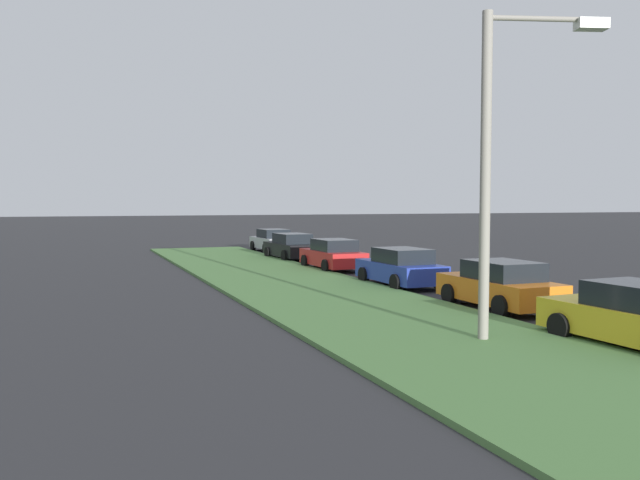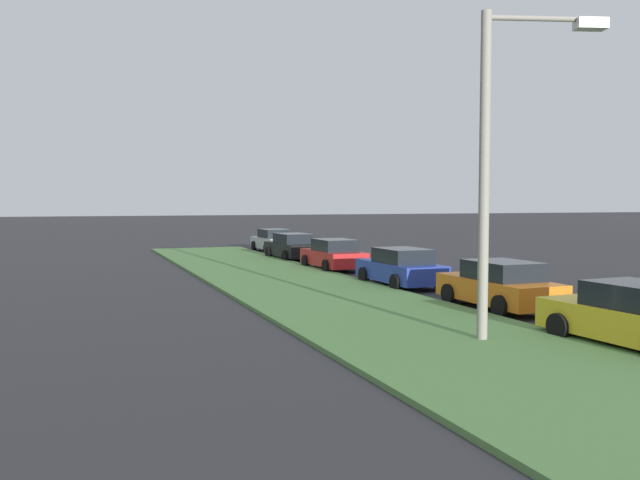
{
  "view_description": "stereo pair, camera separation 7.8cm",
  "coord_description": "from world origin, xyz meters",
  "px_view_note": "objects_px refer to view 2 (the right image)",
  "views": [
    {
      "loc": [
        -4.83,
        15.97,
        3.26
      ],
      "look_at": [
        17.28,
        7.5,
        1.87
      ],
      "focal_mm": 37.08,
      "sensor_mm": 36.0,
      "label": 1
    },
    {
      "loc": [
        -4.86,
        15.9,
        3.26
      ],
      "look_at": [
        17.28,
        7.5,
        1.87
      ],
      "focal_mm": 37.08,
      "sensor_mm": 36.0,
      "label": 2
    }
  ],
  "objects_px": {
    "parked_car_blue": "(401,268)",
    "parked_car_red": "(333,255)",
    "parked_car_black": "(292,247)",
    "parked_car_silver": "(273,241)",
    "parked_car_orange": "(499,286)",
    "streetlight": "(500,151)",
    "parked_car_yellow": "(637,317)"
  },
  "relations": [
    {
      "from": "parked_car_red",
      "to": "parked_car_silver",
      "type": "height_order",
      "value": "same"
    },
    {
      "from": "parked_car_yellow",
      "to": "streetlight",
      "type": "distance_m",
      "value": 4.74
    },
    {
      "from": "parked_car_yellow",
      "to": "streetlight",
      "type": "xyz_separation_m",
      "value": [
        1.53,
        2.57,
        3.67
      ]
    },
    {
      "from": "parked_car_black",
      "to": "parked_car_silver",
      "type": "bearing_deg",
      "value": -10.03
    },
    {
      "from": "parked_car_black",
      "to": "parked_car_silver",
      "type": "relative_size",
      "value": 1.01
    },
    {
      "from": "parked_car_orange",
      "to": "parked_car_black",
      "type": "height_order",
      "value": "same"
    },
    {
      "from": "parked_car_silver",
      "to": "parked_car_yellow",
      "type": "bearing_deg",
      "value": 177.15
    },
    {
      "from": "parked_car_black",
      "to": "streetlight",
      "type": "relative_size",
      "value": 0.59
    },
    {
      "from": "parked_car_red",
      "to": "parked_car_black",
      "type": "xyz_separation_m",
      "value": [
        6.04,
        0.08,
        0.0
      ]
    },
    {
      "from": "parked_car_red",
      "to": "parked_car_blue",
      "type": "bearing_deg",
      "value": -179.73
    },
    {
      "from": "parked_car_yellow",
      "to": "streetlight",
      "type": "relative_size",
      "value": 0.58
    },
    {
      "from": "parked_car_red",
      "to": "parked_car_yellow",
      "type": "bearing_deg",
      "value": 178.97
    },
    {
      "from": "parked_car_yellow",
      "to": "parked_car_red",
      "type": "xyz_separation_m",
      "value": [
        18.07,
        -0.05,
        0.0
      ]
    },
    {
      "from": "parked_car_yellow",
      "to": "parked_car_blue",
      "type": "relative_size",
      "value": 1.01
    },
    {
      "from": "parked_car_blue",
      "to": "streetlight",
      "type": "bearing_deg",
      "value": 163.78
    },
    {
      "from": "parked_car_yellow",
      "to": "parked_car_orange",
      "type": "distance_m",
      "value": 5.65
    },
    {
      "from": "parked_car_blue",
      "to": "parked_car_black",
      "type": "relative_size",
      "value": 0.98
    },
    {
      "from": "parked_car_silver",
      "to": "parked_car_black",
      "type": "bearing_deg",
      "value": 171.73
    },
    {
      "from": "parked_car_blue",
      "to": "parked_car_red",
      "type": "bearing_deg",
      "value": 0.37
    },
    {
      "from": "parked_car_silver",
      "to": "streetlight",
      "type": "relative_size",
      "value": 0.58
    },
    {
      "from": "streetlight",
      "to": "parked_car_red",
      "type": "bearing_deg",
      "value": -8.99
    },
    {
      "from": "parked_car_red",
      "to": "parked_car_silver",
      "type": "distance_m",
      "value": 12.0
    },
    {
      "from": "parked_car_blue",
      "to": "parked_car_silver",
      "type": "distance_m",
      "value": 18.58
    },
    {
      "from": "parked_car_red",
      "to": "parked_car_silver",
      "type": "bearing_deg",
      "value": -3.85
    },
    {
      "from": "parked_car_yellow",
      "to": "parked_car_red",
      "type": "bearing_deg",
      "value": -3.02
    },
    {
      "from": "parked_car_orange",
      "to": "parked_car_red",
      "type": "distance_m",
      "value": 12.45
    },
    {
      "from": "parked_car_yellow",
      "to": "parked_car_orange",
      "type": "height_order",
      "value": "same"
    },
    {
      "from": "parked_car_yellow",
      "to": "parked_car_black",
      "type": "relative_size",
      "value": 1.0
    },
    {
      "from": "parked_car_orange",
      "to": "streetlight",
      "type": "bearing_deg",
      "value": 143.69
    },
    {
      "from": "parked_car_orange",
      "to": "streetlight",
      "type": "height_order",
      "value": "streetlight"
    },
    {
      "from": "parked_car_orange",
      "to": "parked_car_silver",
      "type": "relative_size",
      "value": 0.99
    },
    {
      "from": "parked_car_black",
      "to": "parked_car_silver",
      "type": "distance_m",
      "value": 5.98
    }
  ]
}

